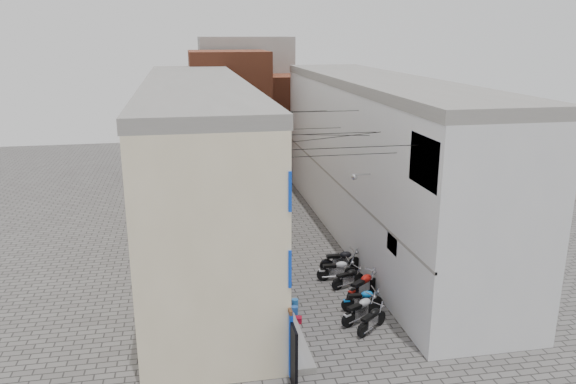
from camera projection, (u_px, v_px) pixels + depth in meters
ground at (361, 369)px, 19.63m from camera, size 90.00×90.00×0.00m
plinth at (255, 240)px, 31.51m from camera, size 0.90×26.00×0.25m
building_left at (199, 167)px, 29.74m from camera, size 5.10×27.00×9.00m
building_right at (378, 159)px, 31.57m from camera, size 5.94×26.00×9.00m
building_far_brick_left at (230, 116)px, 44.36m from camera, size 6.00×6.00×10.00m
building_far_brick_right at (287, 123)px, 47.42m from camera, size 5.00×6.00×8.00m
building_far_concrete at (246, 100)px, 50.25m from camera, size 8.00×5.00×11.00m
far_shopfront at (260, 170)px, 43.11m from camera, size 2.00×0.30×2.40m
overhead_wires at (314, 131)px, 24.90m from camera, size 5.80×13.02×1.32m
motorcycle_a at (372, 318)px, 22.01m from camera, size 1.81×1.59×1.07m
motorcycle_b at (361, 309)px, 22.69m from camera, size 2.10×1.50×1.17m
motorcycle_c at (362, 299)px, 23.67m from camera, size 1.83×0.59×1.05m
motorcycle_d at (363, 285)px, 24.75m from camera, size 2.16×1.82×1.25m
motorcycle_e at (348, 277)px, 25.81m from camera, size 1.85×1.10×1.02m
motorcycle_f at (337, 269)px, 26.57m from camera, size 1.97×0.71×1.13m
motorcycle_g at (341, 259)px, 27.56m from camera, size 2.12×0.68×1.23m
person_a at (287, 284)px, 23.66m from camera, size 0.54×0.72×1.77m
person_b at (279, 300)px, 22.37m from camera, size 0.69×0.85×1.65m
water_jug_near at (294, 311)px, 23.21m from camera, size 0.32×0.32×0.45m
water_jug_far at (295, 304)px, 23.84m from camera, size 0.36×0.36×0.44m
red_crate at (297, 320)px, 22.75m from camera, size 0.45×0.38×0.24m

